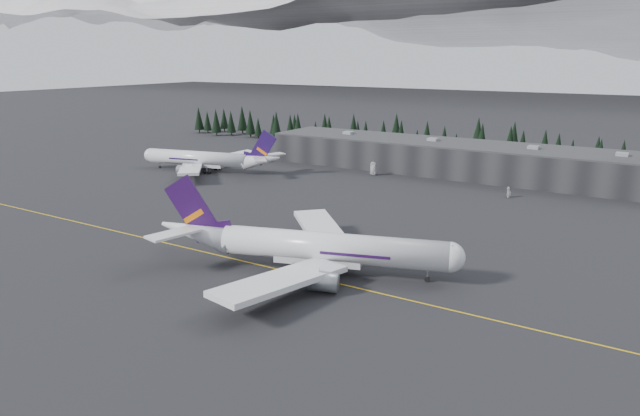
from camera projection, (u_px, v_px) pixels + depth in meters
The scene contains 9 objects.
ground at pixel (274, 265), 131.47m from camera, with size 1400.00×1400.00×0.00m, color black.
taxiline at pixel (269, 267), 129.82m from camera, with size 400.00×0.40×0.02m, color gold.
terminal at pixel (455, 158), 232.46m from camera, with size 160.00×30.00×12.60m.
treeline at pixel (482, 144), 262.53m from camera, with size 360.00×20.00×15.00m, color black.
mountain_ridge at pixel (628, 85), 952.44m from camera, with size 4400.00×900.00×420.00m, color white, non-canonical shape.
jet_main at pixel (306, 246), 126.34m from camera, with size 68.32×61.68×20.60m.
jet_parked at pixel (209, 159), 235.48m from camera, with size 62.26×56.85×18.57m.
gse_vehicle_a at pixel (373, 173), 229.75m from camera, with size 2.51×5.44×1.51m, color silver.
gse_vehicle_b at pixel (509, 196), 193.55m from camera, with size 1.50×3.74×1.27m, color silver.
Camera 1 is at (74.10, -99.50, 46.64)m, focal length 32.00 mm.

